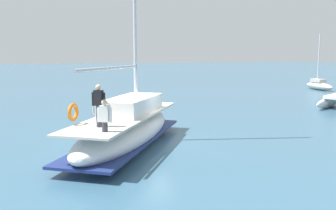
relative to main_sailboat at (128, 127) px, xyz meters
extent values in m
plane|color=#38607A|center=(-0.73, 1.17, -0.92)|extent=(400.00, 400.00, 0.00)
ellipsoid|color=white|center=(0.06, -0.05, -0.22)|extent=(9.03, 7.82, 1.40)
cube|color=navy|center=(0.06, -0.05, -0.53)|extent=(8.89, 7.72, 0.10)
cube|color=beige|center=(0.06, -0.05, 0.52)|extent=(8.53, 7.38, 0.08)
cube|color=white|center=(-0.51, 0.40, 0.91)|extent=(4.43, 3.99, 0.70)
cylinder|color=#B7B7BC|center=(1.38, -1.09, 2.68)|extent=(4.60, 3.66, 0.12)
cylinder|color=silver|center=(-3.41, 2.69, 1.03)|extent=(0.60, 0.74, 0.06)
torus|color=orange|center=(1.41, -2.60, 1.03)|extent=(0.64, 0.54, 0.70)
cylinder|color=#33333D|center=(2.32, -1.83, 0.96)|extent=(0.20, 0.20, 0.80)
cube|color=black|center=(2.32, -1.83, 1.64)|extent=(0.36, 0.38, 0.56)
sphere|color=beige|center=(2.32, -1.83, 2.03)|extent=(0.20, 0.20, 0.20)
cylinder|color=black|center=(2.19, -2.00, 1.59)|extent=(0.09, 0.09, 0.50)
cylinder|color=black|center=(2.46, -1.65, 1.59)|extent=(0.09, 0.09, 0.50)
cylinder|color=#33333D|center=(3.23, -1.84, 0.74)|extent=(0.20, 0.20, 0.35)
cube|color=white|center=(3.23, -1.84, 1.19)|extent=(0.36, 0.38, 0.56)
sphere|color=beige|center=(3.23, -1.84, 1.58)|extent=(0.20, 0.20, 0.20)
cylinder|color=white|center=(3.09, -2.01, 1.14)|extent=(0.09, 0.09, 0.50)
cylinder|color=white|center=(3.37, -1.67, 1.14)|extent=(0.09, 0.09, 0.50)
torus|color=silver|center=(2.13, -1.68, 1.18)|extent=(0.52, 0.63, 0.76)
ellipsoid|color=#B7B2A8|center=(-16.95, 29.92, -0.47)|extent=(5.75, 2.93, 0.91)
cube|color=#B7B2A8|center=(-17.22, 30.00, 0.19)|extent=(2.40, 1.49, 0.40)
cylinder|color=silver|center=(-17.36, 30.04, 2.93)|extent=(0.14, 0.14, 5.88)
ellipsoid|color=white|center=(-5.35, 18.51, -0.50)|extent=(2.52, 4.96, 0.83)
sphere|color=yellow|center=(-7.89, 1.56, -0.77)|extent=(0.51, 0.51, 0.51)
cylinder|color=black|center=(-7.89, 1.56, -0.47)|extent=(0.04, 0.04, 0.60)
camera|label=1|loc=(14.98, -4.72, 3.13)|focal=37.75mm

